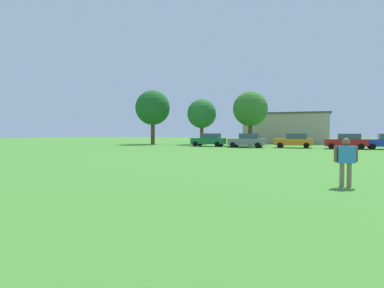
% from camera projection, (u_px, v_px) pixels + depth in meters
% --- Properties ---
extents(ground_plane, '(160.00, 160.00, 0.00)m').
position_uv_depth(ground_plane, '(233.00, 153.00, 29.36)').
color(ground_plane, '#42842D').
extents(adult_bystander, '(0.77, 0.44, 1.67)m').
position_uv_depth(adult_bystander, '(346.00, 158.00, 11.47)').
color(adult_bystander, '#8C7259').
rests_on(adult_bystander, ground).
extents(parked_car_green_0, '(4.30, 2.02, 1.68)m').
position_uv_depth(parked_car_green_0, '(209.00, 140.00, 43.31)').
color(parked_car_green_0, '#196B38').
rests_on(parked_car_green_0, ground).
extents(parked_car_gray_1, '(4.30, 2.02, 1.68)m').
position_uv_depth(parked_car_gray_1, '(247.00, 140.00, 40.21)').
color(parked_car_gray_1, slate).
rests_on(parked_car_gray_1, ground).
extents(parked_car_orange_2, '(4.30, 2.02, 1.68)m').
position_uv_depth(parked_car_orange_2, '(294.00, 141.00, 39.45)').
color(parked_car_orange_2, orange).
rests_on(parked_car_orange_2, ground).
extents(parked_car_red_3, '(4.30, 2.02, 1.68)m').
position_uv_depth(parked_car_red_3, '(346.00, 141.00, 36.76)').
color(parked_car_red_3, red).
rests_on(parked_car_red_3, ground).
extents(tree_far_left, '(5.26, 5.26, 8.20)m').
position_uv_depth(tree_far_left, '(153.00, 108.00, 51.16)').
color(tree_far_left, brown).
rests_on(tree_far_left, ground).
extents(tree_center, '(4.35, 4.35, 6.79)m').
position_uv_depth(tree_center, '(202.00, 114.00, 50.24)').
color(tree_center, brown).
rests_on(tree_center, ground).
extents(tree_far_right, '(4.78, 4.78, 7.45)m').
position_uv_depth(tree_far_right, '(250.00, 109.00, 46.13)').
color(tree_far_right, brown).
rests_on(tree_far_right, ground).
extents(house_left, '(13.59, 7.10, 4.96)m').
position_uv_depth(house_left, '(286.00, 128.00, 55.33)').
color(house_left, tan).
rests_on(house_left, ground).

